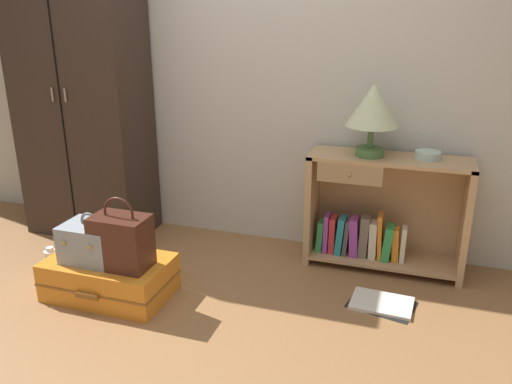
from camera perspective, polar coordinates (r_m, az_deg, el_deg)
name	(u,v)px	position (r m, az deg, el deg)	size (l,w,h in m)	color
ground_plane	(161,354)	(2.62, -10.51, -17.26)	(9.00, 9.00, 0.00)	olive
back_wall	(258,52)	(3.50, 0.21, 15.29)	(6.40, 0.10, 2.60)	beige
wardrobe	(81,90)	(3.81, -18.85, 10.69)	(0.87, 0.47, 2.08)	#33261E
bookshelf	(379,215)	(3.33, 13.50, -2.52)	(0.97, 0.33, 0.73)	tan
table_lamp	(373,108)	(3.13, 12.85, 9.09)	(0.31, 0.31, 0.43)	#4C7542
bowl	(428,155)	(3.21, 18.54, 3.90)	(0.15, 0.15, 0.05)	silver
suitcase_large	(110,277)	(3.10, -15.94, -9.07)	(0.70, 0.44, 0.22)	orange
train_case	(91,242)	(3.03, -17.83, -5.29)	(0.30, 0.25, 0.29)	#8E99A3
handbag	(121,241)	(2.89, -14.73, -5.30)	(0.31, 0.20, 0.41)	#472319
bottle	(52,263)	(3.42, -21.74, -7.34)	(0.08, 0.08, 0.20)	white
open_book_on_floor	(382,303)	(3.02, 13.79, -11.94)	(0.40, 0.32, 0.02)	white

